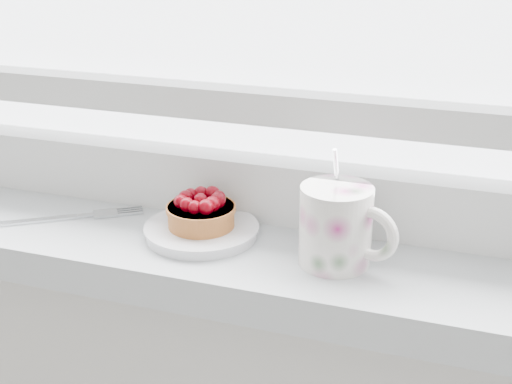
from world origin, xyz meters
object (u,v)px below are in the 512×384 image
at_px(saucer, 202,231).
at_px(raspberry_tart, 201,211).
at_px(floral_mug, 338,225).
at_px(fork, 64,218).

distance_m(saucer, raspberry_tart, 0.02).
bearing_deg(floral_mug, saucer, 174.51).
bearing_deg(floral_mug, raspberry_tart, 174.45).
height_order(saucer, floral_mug, floral_mug).
xyz_separation_m(raspberry_tart, floral_mug, (0.15, -0.01, 0.01)).
xyz_separation_m(floral_mug, fork, (-0.32, 0.00, -0.04)).
distance_m(raspberry_tart, floral_mug, 0.15).
height_order(raspberry_tart, fork, raspberry_tart).
distance_m(floral_mug, fork, 0.32).
relative_size(floral_mug, fork, 0.74).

